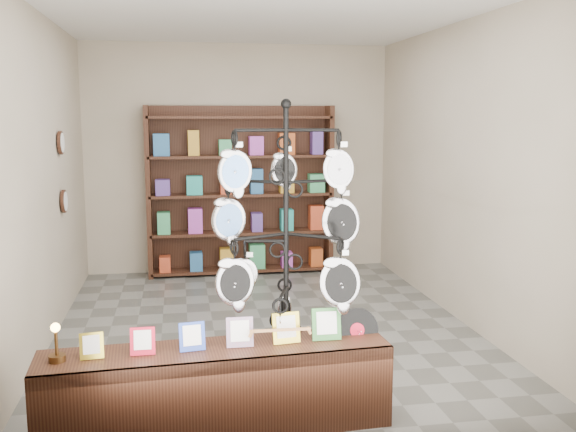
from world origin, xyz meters
name	(u,v)px	position (x,y,z in m)	size (l,w,h in m)	color
ground	(265,328)	(0.00, 0.00, 0.00)	(5.00, 5.00, 0.00)	slate
room_envelope	(264,139)	(0.00, 0.00, 1.85)	(5.00, 5.00, 5.00)	#BDAE98
display_tree	(286,234)	(-0.08, -1.75, 1.26)	(1.12, 1.02, 2.19)	black
front_shelf	(217,389)	(-0.59, -2.00, 0.28)	(2.32, 0.60, 0.81)	black
back_shelving	(241,196)	(0.00, 2.30, 1.03)	(2.42, 0.36, 2.20)	black
wall_clocks	(62,172)	(-1.97, 0.80, 1.50)	(0.03, 0.24, 0.84)	black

